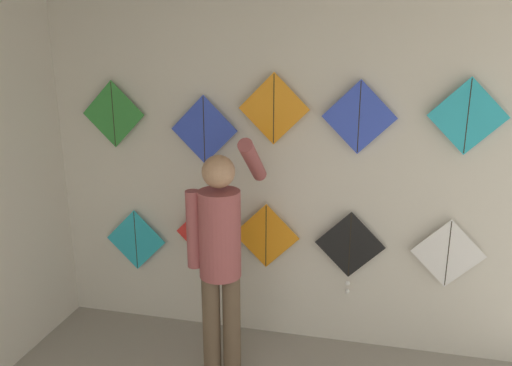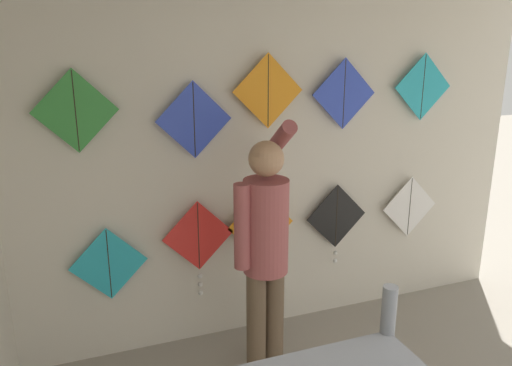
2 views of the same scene
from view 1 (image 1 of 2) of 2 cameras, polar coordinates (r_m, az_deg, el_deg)
back_panel at (r=3.87m, az=2.41°, el=1.44°), size 4.48×0.06×2.80m
shopkeeper at (r=3.44m, az=-4.07°, el=-7.60°), size 0.44×0.65×1.77m
kite_0 at (r=4.36m, az=-13.57°, el=-6.36°), size 0.53×0.01×0.53m
kite_1 at (r=4.10m, az=-5.57°, el=-6.29°), size 0.53×0.04×0.74m
kite_2 at (r=3.95m, az=1.16°, el=-6.08°), size 0.53×0.01×0.53m
kite_3 at (r=3.90m, az=10.65°, el=-7.32°), size 0.53×0.04×0.67m
kite_4 at (r=3.94m, az=21.09°, el=-7.54°), size 0.53×0.01×0.53m
kite_5 at (r=4.14m, az=-15.99°, el=7.57°), size 0.53×0.01×0.53m
kite_6 at (r=3.85m, az=-5.96°, el=6.06°), size 0.53×0.01×0.53m
kite_7 at (r=3.69m, az=2.05°, el=8.47°), size 0.53×0.01×0.53m
kite_8 at (r=3.63m, az=11.71°, el=7.37°), size 0.53×0.01×0.53m
kite_9 at (r=3.68m, az=23.04°, el=7.02°), size 0.53×0.01×0.53m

